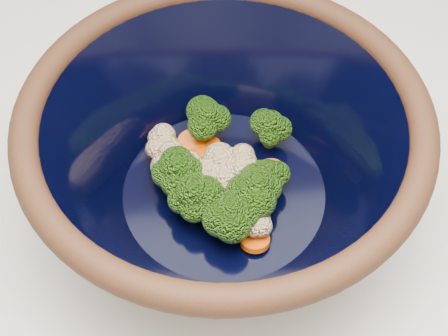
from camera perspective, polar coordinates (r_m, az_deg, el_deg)
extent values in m
cylinder|color=black|center=(0.60, 0.00, -3.50)|extent=(0.20, 0.20, 0.01)
torus|color=black|center=(0.50, 0.00, 4.70)|extent=(0.34, 0.34, 0.02)
cylinder|color=black|center=(0.58, 0.00, -2.16)|extent=(0.19, 0.19, 0.00)
cylinder|color=#608442|center=(0.56, -2.74, -3.80)|extent=(0.01, 0.01, 0.02)
ellipsoid|color=#325E12|center=(0.54, -2.85, -2.30)|extent=(0.05, 0.05, 0.04)
cylinder|color=#608442|center=(0.55, 0.62, -5.39)|extent=(0.01, 0.01, 0.02)
ellipsoid|color=#325E12|center=(0.53, 0.64, -4.03)|extent=(0.04, 0.04, 0.04)
cylinder|color=#608442|center=(0.57, -4.13, -1.55)|extent=(0.01, 0.01, 0.02)
ellipsoid|color=#325E12|center=(0.55, -4.28, -0.01)|extent=(0.05, 0.05, 0.04)
cylinder|color=#608442|center=(0.56, 2.88, -3.25)|extent=(0.01, 0.01, 0.02)
ellipsoid|color=#325E12|center=(0.54, 2.99, -1.76)|extent=(0.04, 0.04, 0.04)
cylinder|color=#608442|center=(0.61, -1.52, 3.40)|extent=(0.01, 0.01, 0.02)
ellipsoid|color=#325E12|center=(0.59, -1.58, 4.92)|extent=(0.04, 0.04, 0.04)
cylinder|color=#608442|center=(0.61, 4.16, 2.70)|extent=(0.01, 0.01, 0.02)
ellipsoid|color=#325E12|center=(0.59, 4.29, 4.02)|extent=(0.04, 0.04, 0.03)
cylinder|color=#608442|center=(0.58, 4.03, -1.66)|extent=(0.01, 0.01, 0.02)
ellipsoid|color=#325E12|center=(0.56, 4.15, -0.48)|extent=(0.04, 0.04, 0.03)
sphere|color=beige|center=(0.58, 0.76, 0.33)|extent=(0.03, 0.03, 0.03)
sphere|color=beige|center=(0.60, -5.41, 1.88)|extent=(0.03, 0.03, 0.03)
sphere|color=beige|center=(0.56, 1.39, -2.32)|extent=(0.03, 0.03, 0.03)
sphere|color=beige|center=(0.57, -1.12, -1.47)|extent=(0.03, 0.03, 0.03)
sphere|color=beige|center=(0.57, -0.31, -1.25)|extent=(0.03, 0.03, 0.03)
sphere|color=beige|center=(0.58, -5.19, 0.08)|extent=(0.03, 0.03, 0.03)
sphere|color=beige|center=(0.57, 0.04, -1.09)|extent=(0.03, 0.03, 0.03)
sphere|color=beige|center=(0.55, 2.96, -4.84)|extent=(0.03, 0.03, 0.03)
sphere|color=beige|center=(0.57, 0.43, -0.29)|extent=(0.03, 0.03, 0.03)
sphere|color=beige|center=(0.58, -3.30, 0.27)|extent=(0.03, 0.03, 0.03)
sphere|color=beige|center=(0.55, 1.32, -3.97)|extent=(0.03, 0.03, 0.03)
cylinder|color=#E15309|center=(0.61, -2.97, 2.30)|extent=(0.03, 0.03, 0.01)
cylinder|color=#E15309|center=(0.56, 0.55, -3.87)|extent=(0.03, 0.03, 0.01)
cylinder|color=#E15309|center=(0.58, 0.35, -1.94)|extent=(0.03, 0.03, 0.01)
cylinder|color=#E15309|center=(0.59, 4.39, -0.19)|extent=(0.03, 0.03, 0.01)
cylinder|color=#E15309|center=(0.55, 2.84, -6.64)|extent=(0.03, 0.03, 0.01)
cylinder|color=#E15309|center=(0.60, -1.78, 1.83)|extent=(0.03, 0.03, 0.01)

